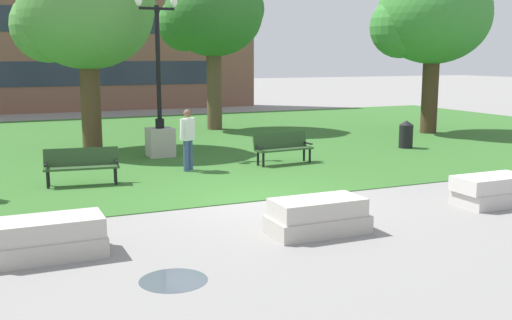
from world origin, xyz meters
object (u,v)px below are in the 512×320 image
(concrete_block_left, at_px, (318,217))
(concrete_block_right, at_px, (494,191))
(park_bench_near_left, at_px, (282,146))
(concrete_block_center, at_px, (48,238))
(lamp_post_center, at_px, (160,124))
(trash_bin, at_px, (406,134))
(person_bystander_far_lawn, at_px, (188,136))
(park_bench_far_left, at_px, (82,164))

(concrete_block_left, height_order, concrete_block_right, same)
(park_bench_near_left, bearing_deg, concrete_block_center, -139.80)
(concrete_block_left, xyz_separation_m, lamp_post_center, (-0.42, 9.35, 0.74))
(concrete_block_center, distance_m, concrete_block_left, 4.61)
(trash_bin, relative_size, person_bystander_far_lawn, 0.56)
(concrete_block_left, bearing_deg, park_bench_far_left, 119.18)
(concrete_block_right, distance_m, lamp_post_center, 10.34)
(concrete_block_left, relative_size, person_bystander_far_lawn, 1.05)
(concrete_block_left, xyz_separation_m, concrete_block_right, (4.54, 0.31, 0.00))
(concrete_block_center, distance_m, concrete_block_right, 9.12)
(park_bench_far_left, relative_size, lamp_post_center, 0.36)
(trash_bin, bearing_deg, concrete_block_center, -150.42)
(park_bench_near_left, bearing_deg, trash_bin, 11.01)
(lamp_post_center, bearing_deg, park_bench_far_left, -130.37)
(trash_bin, height_order, person_bystander_far_lawn, person_bystander_far_lawn)
(lamp_post_center, height_order, person_bystander_far_lawn, lamp_post_center)
(concrete_block_right, bearing_deg, park_bench_near_left, 107.51)
(concrete_block_right, distance_m, park_bench_far_left, 9.67)
(person_bystander_far_lawn, bearing_deg, lamp_post_center, 91.53)
(concrete_block_right, height_order, trash_bin, trash_bin)
(concrete_block_center, bearing_deg, lamp_post_center, 64.68)
(lamp_post_center, relative_size, person_bystander_far_lawn, 2.98)
(park_bench_far_left, bearing_deg, trash_bin, 8.58)
(concrete_block_left, relative_size, park_bench_near_left, 0.98)
(concrete_block_center, height_order, park_bench_near_left, park_bench_near_left)
(lamp_post_center, bearing_deg, concrete_block_left, -87.40)
(concrete_block_left, distance_m, park_bench_far_left, 6.81)
(concrete_block_right, height_order, lamp_post_center, lamp_post_center)
(park_bench_far_left, distance_m, lamp_post_center, 4.50)
(park_bench_near_left, bearing_deg, lamp_post_center, 137.29)
(lamp_post_center, distance_m, person_bystander_far_lawn, 2.71)
(concrete_block_left, bearing_deg, park_bench_near_left, 68.84)
(concrete_block_left, distance_m, concrete_block_right, 4.55)
(park_bench_near_left, bearing_deg, concrete_block_right, -72.49)
(lamp_post_center, xyz_separation_m, trash_bin, (8.28, -1.72, -0.55))
(concrete_block_center, distance_m, trash_bin, 14.30)
(concrete_block_center, bearing_deg, person_bystander_far_lawn, 55.15)
(park_bench_far_left, height_order, person_bystander_far_lawn, person_bystander_far_lawn)
(concrete_block_left, xyz_separation_m, park_bench_far_left, (-3.32, 5.94, 0.23))
(concrete_block_right, distance_m, trash_bin, 8.04)
(park_bench_near_left, height_order, lamp_post_center, lamp_post_center)
(trash_bin, bearing_deg, concrete_block_right, -114.38)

